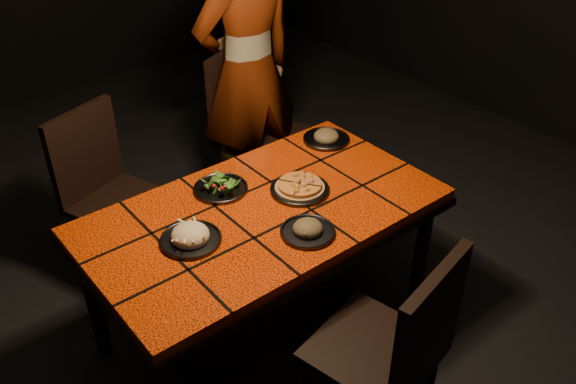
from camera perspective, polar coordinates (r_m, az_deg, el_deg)
room_shell at (r=2.39m, az=-2.80°, el=13.28°), size 6.04×7.04×3.08m
dining_table at (r=2.79m, az=-2.33°, el=-2.84°), size 1.62×0.92×0.75m
chair_near at (r=2.41m, az=10.11°, el=-14.04°), size 0.54×0.54×1.00m
chair_far_left at (r=3.39m, az=-16.76°, el=0.59°), size 0.56×0.56×0.97m
chair_far_right at (r=3.83m, az=-3.75°, el=6.73°), size 0.62×0.62×1.04m
diner at (r=3.64m, az=-3.79°, el=11.20°), size 0.69×0.46×1.88m
plate_pizza at (r=2.85m, az=1.11°, el=0.39°), size 0.32×0.32×0.04m
plate_pasta at (r=2.57m, az=-9.11°, el=-4.17°), size 0.26×0.26×0.09m
plate_salad at (r=2.87m, az=-6.35°, el=0.60°), size 0.26×0.26×0.07m
plate_mushroom_a at (r=2.58m, az=1.86°, el=-3.51°), size 0.24×0.24×0.08m
plate_mushroom_b at (r=3.27m, az=3.61°, el=5.16°), size 0.25×0.25×0.08m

